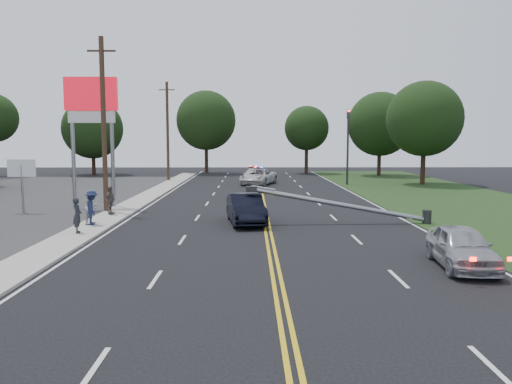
{
  "coord_description": "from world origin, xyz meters",
  "views": [
    {
      "loc": [
        -0.79,
        -16.79,
        4.23
      ],
      "look_at": [
        -0.54,
        7.24,
        1.7
      ],
      "focal_mm": 35.0,
      "sensor_mm": 36.0,
      "label": 1
    }
  ],
  "objects_px": {
    "small_sign": "(22,173)",
    "waiting_sedan": "(461,247)",
    "pylon_sign": "(91,110)",
    "bystander_c": "(92,208)",
    "utility_pole_far": "(168,131)",
    "bystander_a": "(77,215)",
    "utility_pole_mid": "(104,125)",
    "emergency_a": "(258,177)",
    "bystander_b": "(92,207)",
    "bystander_d": "(110,200)",
    "traffic_signal": "(348,140)",
    "fallen_streetlight": "(350,206)",
    "crashed_sedan": "(246,209)",
    "emergency_b": "(253,176)"
  },
  "relations": [
    {
      "from": "pylon_sign",
      "to": "utility_pole_mid",
      "type": "relative_size",
      "value": 0.8
    },
    {
      "from": "emergency_b",
      "to": "bystander_a",
      "type": "height_order",
      "value": "bystander_a"
    },
    {
      "from": "utility_pole_far",
      "to": "waiting_sedan",
      "type": "relative_size",
      "value": 2.47
    },
    {
      "from": "small_sign",
      "to": "waiting_sedan",
      "type": "bearing_deg",
      "value": -31.98
    },
    {
      "from": "bystander_b",
      "to": "bystander_c",
      "type": "bearing_deg",
      "value": -147.55
    },
    {
      "from": "pylon_sign",
      "to": "bystander_c",
      "type": "height_order",
      "value": "pylon_sign"
    },
    {
      "from": "utility_pole_mid",
      "to": "bystander_a",
      "type": "bearing_deg",
      "value": -83.91
    },
    {
      "from": "fallen_streetlight",
      "to": "bystander_b",
      "type": "distance_m",
      "value": 12.75
    },
    {
      "from": "crashed_sedan",
      "to": "bystander_b",
      "type": "height_order",
      "value": "bystander_b"
    },
    {
      "from": "utility_pole_far",
      "to": "bystander_a",
      "type": "relative_size",
      "value": 6.36
    },
    {
      "from": "fallen_streetlight",
      "to": "bystander_c",
      "type": "bearing_deg",
      "value": -176.18
    },
    {
      "from": "waiting_sedan",
      "to": "emergency_a",
      "type": "distance_m",
      "value": 31.52
    },
    {
      "from": "utility_pole_mid",
      "to": "small_sign",
      "type": "bearing_deg",
      "value": 180.0
    },
    {
      "from": "pylon_sign",
      "to": "bystander_d",
      "type": "height_order",
      "value": "pylon_sign"
    },
    {
      "from": "crashed_sedan",
      "to": "bystander_c",
      "type": "relative_size",
      "value": 2.71
    },
    {
      "from": "utility_pole_mid",
      "to": "bystander_b",
      "type": "relative_size",
      "value": 5.9
    },
    {
      "from": "small_sign",
      "to": "utility_pole_far",
      "type": "bearing_deg",
      "value": 77.69
    },
    {
      "from": "utility_pole_mid",
      "to": "bystander_d",
      "type": "relative_size",
      "value": 6.39
    },
    {
      "from": "emergency_b",
      "to": "bystander_d",
      "type": "height_order",
      "value": "bystander_d"
    },
    {
      "from": "utility_pole_mid",
      "to": "utility_pole_far",
      "type": "relative_size",
      "value": 1.0
    },
    {
      "from": "utility_pole_mid",
      "to": "waiting_sedan",
      "type": "bearing_deg",
      "value": -39.32
    },
    {
      "from": "traffic_signal",
      "to": "utility_pole_far",
      "type": "bearing_deg",
      "value": 167.11
    },
    {
      "from": "emergency_a",
      "to": "bystander_b",
      "type": "height_order",
      "value": "bystander_b"
    },
    {
      "from": "traffic_signal",
      "to": "crashed_sedan",
      "type": "xyz_separation_m",
      "value": [
        -9.35,
        -21.81,
        -3.46
      ]
    },
    {
      "from": "crashed_sedan",
      "to": "bystander_d",
      "type": "bearing_deg",
      "value": 154.27
    },
    {
      "from": "crashed_sedan",
      "to": "bystander_a",
      "type": "distance_m",
      "value": 8.04
    },
    {
      "from": "bystander_d",
      "to": "fallen_streetlight",
      "type": "bearing_deg",
      "value": -90.16
    },
    {
      "from": "fallen_streetlight",
      "to": "bystander_b",
      "type": "height_order",
      "value": "fallen_streetlight"
    },
    {
      "from": "pylon_sign",
      "to": "fallen_streetlight",
      "type": "distance_m",
      "value": 16.66
    },
    {
      "from": "small_sign",
      "to": "bystander_d",
      "type": "xyz_separation_m",
      "value": [
        5.44,
        -1.45,
        -1.43
      ]
    },
    {
      "from": "traffic_signal",
      "to": "bystander_c",
      "type": "relative_size",
      "value": 4.2
    },
    {
      "from": "traffic_signal",
      "to": "bystander_a",
      "type": "xyz_separation_m",
      "value": [
        -16.76,
        -24.94,
        -3.3
      ]
    },
    {
      "from": "waiting_sedan",
      "to": "bystander_c",
      "type": "bearing_deg",
      "value": 157.99
    },
    {
      "from": "fallen_streetlight",
      "to": "emergency_a",
      "type": "xyz_separation_m",
      "value": [
        -4.26,
        22.28,
        -0.19
      ]
    },
    {
      "from": "waiting_sedan",
      "to": "small_sign",
      "type": "bearing_deg",
      "value": 153.89
    },
    {
      "from": "pylon_sign",
      "to": "bystander_c",
      "type": "distance_m",
      "value": 8.74
    },
    {
      "from": "fallen_streetlight",
      "to": "bystander_d",
      "type": "distance_m",
      "value": 13.0
    },
    {
      "from": "bystander_a",
      "to": "utility_pole_far",
      "type": "bearing_deg",
      "value": -18.06
    },
    {
      "from": "bystander_a",
      "to": "bystander_d",
      "type": "distance_m",
      "value": 5.5
    },
    {
      "from": "small_sign",
      "to": "bystander_b",
      "type": "xyz_separation_m",
      "value": [
        5.45,
        -4.59,
        -1.37
      ]
    },
    {
      "from": "small_sign",
      "to": "emergency_b",
      "type": "bearing_deg",
      "value": 56.4
    },
    {
      "from": "bystander_d",
      "to": "utility_pole_far",
      "type": "bearing_deg",
      "value": 12.75
    },
    {
      "from": "traffic_signal",
      "to": "waiting_sedan",
      "type": "distance_m",
      "value": 30.88
    },
    {
      "from": "bystander_a",
      "to": "waiting_sedan",
      "type": "bearing_deg",
      "value": -130.66
    },
    {
      "from": "bystander_c",
      "to": "utility_pole_far",
      "type": "bearing_deg",
      "value": -21.32
    },
    {
      "from": "utility_pole_mid",
      "to": "bystander_b",
      "type": "bearing_deg",
      "value": -81.99
    },
    {
      "from": "utility_pole_mid",
      "to": "waiting_sedan",
      "type": "relative_size",
      "value": 2.47
    },
    {
      "from": "small_sign",
      "to": "utility_pole_far",
      "type": "height_order",
      "value": "utility_pole_far"
    },
    {
      "from": "fallen_streetlight",
      "to": "emergency_a",
      "type": "bearing_deg",
      "value": 100.83
    },
    {
      "from": "bystander_a",
      "to": "bystander_d",
      "type": "bearing_deg",
      "value": -18.51
    }
  ]
}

